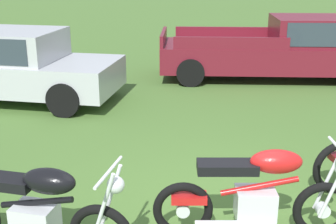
% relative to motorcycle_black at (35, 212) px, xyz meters
% --- Properties ---
extents(ground_plane, '(120.00, 120.00, 0.00)m').
position_rel_motorcycle_black_xyz_m(ground_plane, '(2.03, 0.18, -0.48)').
color(ground_plane, '#476B2D').
extents(motorcycle_black, '(1.85, 1.12, 1.02)m').
position_rel_motorcycle_black_xyz_m(motorcycle_black, '(0.00, 0.00, 0.00)').
color(motorcycle_black, black).
rests_on(motorcycle_black, ground).
extents(motorcycle_red, '(2.02, 0.75, 1.02)m').
position_rel_motorcycle_black_xyz_m(motorcycle_red, '(2.17, -0.14, 0.01)').
color(motorcycle_red, black).
rests_on(motorcycle_red, ground).
extents(car_silver, '(4.87, 3.39, 1.43)m').
position_rel_motorcycle_black_xyz_m(car_silver, '(-0.93, 5.63, 0.32)').
color(car_silver, '#B2B5BA').
rests_on(car_silver, ground).
extents(pickup_truck_burgundy, '(5.41, 3.00, 1.49)m').
position_rel_motorcycle_black_xyz_m(pickup_truck_burgundy, '(5.33, 6.07, 0.27)').
color(pickup_truck_burgundy, maroon).
rests_on(pickup_truck_burgundy, ground).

